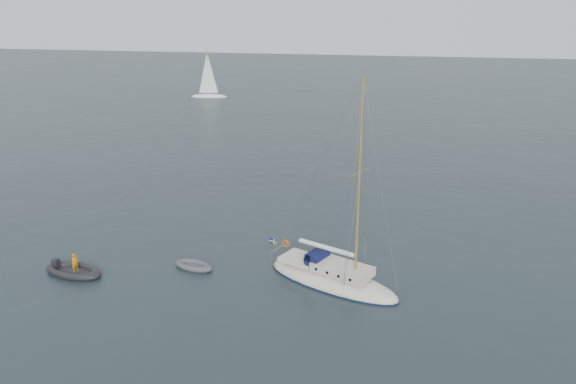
# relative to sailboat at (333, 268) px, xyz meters

# --- Properties ---
(ground) EXTENTS (300.00, 300.00, 0.00)m
(ground) POSITION_rel_sailboat_xyz_m (-1.73, 2.49, -0.91)
(ground) COLOR black
(ground) RESTS_ON ground
(sailboat) EXTENTS (8.40, 2.52, 11.96)m
(sailboat) POSITION_rel_sailboat_xyz_m (0.00, 0.00, 0.00)
(sailboat) COLOR beige
(sailboat) RESTS_ON ground
(dinghy) EXTENTS (2.48, 1.12, 0.35)m
(dinghy) POSITION_rel_sailboat_xyz_m (-8.20, 0.09, -0.75)
(dinghy) COLOR #4A494E
(dinghy) RESTS_ON ground
(rib) EXTENTS (3.71, 1.68, 1.30)m
(rib) POSITION_rel_sailboat_xyz_m (-14.65, -2.13, -0.69)
(rib) COLOR black
(rib) RESTS_ON ground
(distant_yacht_c) EXTENTS (6.10, 3.25, 8.08)m
(distant_yacht_c) POSITION_rel_sailboat_xyz_m (-30.17, 61.82, 2.55)
(distant_yacht_c) COLOR white
(distant_yacht_c) RESTS_ON ground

